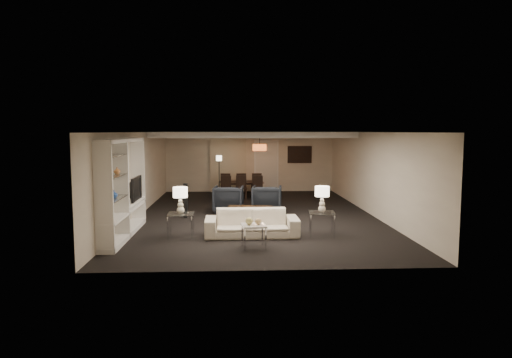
{
  "coord_description": "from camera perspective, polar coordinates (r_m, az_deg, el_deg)",
  "views": [
    {
      "loc": [
        -0.66,
        -13.57,
        2.53
      ],
      "look_at": [
        0.0,
        0.0,
        1.1
      ],
      "focal_mm": 32.0,
      "sensor_mm": 36.0,
      "label": 1
    }
  ],
  "objects": [
    {
      "name": "floor",
      "position": [
        13.82,
        0.0,
        -4.54
      ],
      "size": [
        11.0,
        11.0,
        0.0
      ],
      "primitive_type": "plane",
      "color": "black",
      "rests_on": "ground"
    },
    {
      "name": "ceiling",
      "position": [
        13.59,
        0.0,
        5.88
      ],
      "size": [
        7.0,
        11.0,
        0.02
      ],
      "primitive_type": "cube",
      "color": "silver",
      "rests_on": "ground"
    },
    {
      "name": "wall_back",
      "position": [
        19.13,
        -0.8,
        2.17
      ],
      "size": [
        7.0,
        0.02,
        2.5
      ],
      "primitive_type": "cube",
      "color": "beige",
      "rests_on": "ground"
    },
    {
      "name": "wall_front",
      "position": [
        8.2,
        1.86,
        -2.97
      ],
      "size": [
        7.0,
        0.02,
        2.5
      ],
      "primitive_type": "cube",
      "color": "beige",
      "rests_on": "ground"
    },
    {
      "name": "wall_left",
      "position": [
        13.93,
        -14.54,
        0.54
      ],
      "size": [
        0.02,
        11.0,
        2.5
      ],
      "primitive_type": "cube",
      "color": "beige",
      "rests_on": "ground"
    },
    {
      "name": "wall_right",
      "position": [
        14.25,
        14.2,
        0.67
      ],
      "size": [
        0.02,
        11.0,
        2.5
      ],
      "primitive_type": "cube",
      "color": "beige",
      "rests_on": "ground"
    },
    {
      "name": "ceiling_soffit",
      "position": [
        17.09,
        -0.57,
        5.57
      ],
      "size": [
        7.0,
        4.0,
        0.2
      ],
      "primitive_type": "cube",
      "color": "silver",
      "rests_on": "ceiling"
    },
    {
      "name": "curtains",
      "position": [
        19.04,
        -3.5,
        1.99
      ],
      "size": [
        1.5,
        0.12,
        2.4
      ],
      "primitive_type": "cube",
      "color": "beige",
      "rests_on": "wall_back"
    },
    {
      "name": "door",
      "position": [
        19.15,
        1.3,
        1.57
      ],
      "size": [
        0.9,
        0.05,
        2.1
      ],
      "primitive_type": "cube",
      "color": "silver",
      "rests_on": "wall_back"
    },
    {
      "name": "painting",
      "position": [
        19.26,
        5.47,
        3.06
      ],
      "size": [
        0.95,
        0.04,
        0.65
      ],
      "primitive_type": "cube",
      "color": "#142D38",
      "rests_on": "wall_back"
    },
    {
      "name": "media_unit",
      "position": [
        11.37,
        -16.25,
        -1.08
      ],
      "size": [
        0.38,
        3.4,
        2.35
      ],
      "primitive_type": null,
      "color": "white",
      "rests_on": "wall_left"
    },
    {
      "name": "pendant_light",
      "position": [
        17.11,
        0.44,
        3.96
      ],
      "size": [
        0.52,
        0.52,
        0.24
      ],
      "primitive_type": "cylinder",
      "color": "#D8591E",
      "rests_on": "ceiling_soffit"
    },
    {
      "name": "sofa",
      "position": [
        11.03,
        -0.53,
        -5.51
      ],
      "size": [
        2.25,
        0.9,
        0.65
      ],
      "primitive_type": "imported",
      "rotation": [
        0.0,
        0.0,
        0.01
      ],
      "color": "beige",
      "rests_on": "floor"
    },
    {
      "name": "coffee_table",
      "position": [
        12.62,
        -0.81,
        -4.54
      ],
      "size": [
        1.31,
        0.87,
        0.44
      ],
      "primitive_type": null,
      "rotation": [
        0.0,
        0.0,
        -0.13
      ],
      "color": "#301D0D",
      "rests_on": "floor"
    },
    {
      "name": "armchair_left",
      "position": [
        14.26,
        -3.46,
        -2.53
      ],
      "size": [
        0.97,
        0.99,
        0.83
      ],
      "primitive_type": "imported",
      "rotation": [
        0.0,
        0.0,
        3.05
      ],
      "color": "black",
      "rests_on": "floor"
    },
    {
      "name": "armchair_right",
      "position": [
        14.29,
        1.36,
        -2.5
      ],
      "size": [
        1.0,
        1.03,
        0.83
      ],
      "primitive_type": "imported",
      "rotation": [
        0.0,
        0.0,
        3.01
      ],
      "color": "black",
      "rests_on": "floor"
    },
    {
      "name": "side_table_left",
      "position": [
        11.1,
        -9.37,
        -5.73
      ],
      "size": [
        0.63,
        0.63,
        0.57
      ],
      "primitive_type": null,
      "rotation": [
        0.0,
        0.0,
        0.03
      ],
      "color": "silver",
      "rests_on": "floor"
    },
    {
      "name": "side_table_right",
      "position": [
        11.23,
        8.21,
        -5.57
      ],
      "size": [
        0.68,
        0.68,
        0.57
      ],
      "primitive_type": null,
      "rotation": [
        0.0,
        0.0,
        -0.11
      ],
      "color": "silver",
      "rests_on": "floor"
    },
    {
      "name": "table_lamp_left",
      "position": [
        11.0,
        -9.43,
        -2.65
      ],
      "size": [
        0.37,
        0.37,
        0.63
      ],
      "primitive_type": null,
      "rotation": [
        0.0,
        0.0,
        0.05
      ],
      "color": "#F1E8CB",
      "rests_on": "side_table_left"
    },
    {
      "name": "table_lamp_right",
      "position": [
        11.13,
        8.26,
        -2.53
      ],
      "size": [
        0.39,
        0.39,
        0.63
      ],
      "primitive_type": null,
      "rotation": [
        0.0,
        0.0,
        -0.13
      ],
      "color": "#F4E3CE",
      "rests_on": "side_table_right"
    },
    {
      "name": "marble_table",
      "position": [
        9.97,
        -0.28,
        -7.17
      ],
      "size": [
        0.56,
        0.56,
        0.51
      ],
      "primitive_type": null,
      "rotation": [
        0.0,
        0.0,
        0.11
      ],
      "color": "white",
      "rests_on": "floor"
    },
    {
      "name": "gold_gourd_a",
      "position": [
        9.9,
        -0.86,
        -5.27
      ],
      "size": [
        0.16,
        0.16,
        0.16
      ],
      "primitive_type": "sphere",
      "color": "#CABB6B",
      "rests_on": "marble_table"
    },
    {
      "name": "gold_gourd_b",
      "position": [
        9.91,
        0.3,
        -5.32
      ],
      "size": [
        0.14,
        0.14,
        0.14
      ],
      "primitive_type": "sphere",
      "color": "tan",
      "rests_on": "marble_table"
    },
    {
      "name": "television",
      "position": [
        12.16,
        -15.21,
        -1.17
      ],
      "size": [
        1.06,
        0.14,
        0.61
      ],
      "primitive_type": "imported",
      "rotation": [
        0.0,
        0.0,
        1.57
      ],
      "color": "black",
      "rests_on": "media_unit"
    },
    {
      "name": "vase_blue",
      "position": [
        10.54,
        -17.34,
        -1.81
      ],
      "size": [
        0.16,
        0.16,
        0.17
      ],
      "primitive_type": "imported",
      "color": "#2751AA",
      "rests_on": "media_unit"
    },
    {
      "name": "vase_amber",
      "position": [
        10.81,
        -16.98,
        1.01
      ],
      "size": [
        0.15,
        0.15,
        0.16
      ],
      "primitive_type": "imported",
      "color": "#CC7F44",
      "rests_on": "media_unit"
    },
    {
      "name": "floor_speaker",
      "position": [
        13.48,
        -8.78,
        -2.69
      ],
      "size": [
        0.13,
        0.13,
        1.01
      ],
      "primitive_type": "cube",
      "rotation": [
        0.0,
        0.0,
        -0.18
      ],
      "color": "black",
      "rests_on": "floor"
    },
    {
      "name": "dining_table",
      "position": [
        17.6,
        -1.84,
        -1.3
      ],
      "size": [
        1.73,
        1.05,
        0.58
      ],
      "primitive_type": "imported",
      "rotation": [
        0.0,
        0.0,
        0.07
      ],
      "color": "black",
      "rests_on": "floor"
    },
    {
      "name": "chair_nl",
      "position": [
        16.94,
        -3.84,
        -1.11
      ],
      "size": [
        0.44,
        0.44,
        0.87
      ],
      "primitive_type": null,
      "rotation": [
        0.0,
        0.0,
        -0.11
      ],
      "color": "black",
      "rests_on": "floor"
    },
    {
      "name": "chair_nm",
      "position": [
        16.94,
        -1.81,
        -1.1
      ],
      "size": [
        0.44,
        0.44,
        0.87
      ],
      "primitive_type": null,
      "rotation": [
        0.0,
        0.0,
        0.09
      ],
      "color": "black",
      "rests_on": "floor"
    },
    {
      "name": "chair_nr",
      "position": [
        16.96,
        0.22,
        -1.09
      ],
      "size": [
        0.42,
        0.42,
        0.87
      ],
      "primitive_type": null,
      "rotation": [
        0.0,
        0.0,
        -0.04
      ],
      "color": "black",
      "rests_on": "floor"
    },
    {
      "name": "chair_fl",
      "position": [
        18.23,
        -3.76,
        -0.61
      ],
      "size": [
        0.44,
        0.44,
        0.87
      ],
      "primitive_type": null,
      "rotation": [
        0.0,
        0.0,
        3.04
      ],
      "color": "black",
      "rests_on": "floor"
    },
    {
      "name": "chair_fm",
      "position": [
        18.23,
        -1.88,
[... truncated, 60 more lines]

